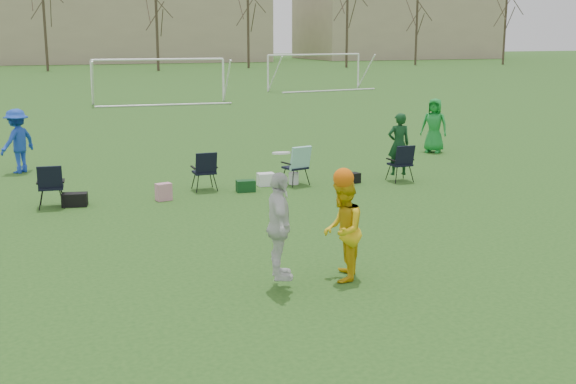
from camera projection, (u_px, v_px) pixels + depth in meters
name	position (u px, v px, depth m)	size (l,w,h in m)	color
ground	(325.00, 311.00, 10.01)	(260.00, 260.00, 0.00)	#204B17
fielder_blue	(18.00, 141.00, 19.86)	(1.14, 0.66, 1.77)	#173CB2
fielder_green_far	(434.00, 126.00, 23.32)	(0.86, 0.56, 1.75)	#16802D
center_contest	(315.00, 227.00, 10.91)	(1.83, 1.07, 2.11)	silver
sideline_setup	(274.00, 167.00, 17.88)	(9.33, 1.35, 1.77)	#0F3718
goal_mid	(159.00, 68.00, 40.19)	(7.40, 0.63, 2.46)	white
goal_right	(315.00, 62.00, 49.85)	(7.35, 1.14, 2.46)	white
tree_line	(48.00, 21.00, 72.72)	(110.28, 3.28, 11.40)	#382B21
building_row	(87.00, 18.00, 98.65)	(126.00, 16.00, 13.00)	tan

